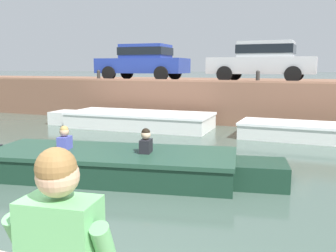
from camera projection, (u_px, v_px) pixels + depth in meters
ground_plane at (198, 165)px, 8.39m from camera, size 400.00×400.00×0.00m
far_quay_wall at (260, 99)px, 16.41m from camera, size 60.00×6.00×1.63m
far_wall_coping at (249, 81)px, 13.64m from camera, size 60.00×0.24×0.08m
boat_moored_west_white at (133, 120)px, 13.70m from camera, size 6.31×2.26×0.57m
boat_moored_central_white at (323, 133)px, 11.16m from camera, size 5.35×1.61×0.51m
motorboat_passing at (122, 164)px, 7.44m from camera, size 6.02×2.71×1.01m
car_leftmost_blue at (144, 61)px, 16.52m from camera, size 3.99×2.12×1.54m
car_left_inner_silver at (263, 60)px, 14.59m from camera, size 4.06×1.92×1.54m
mooring_bollard_west at (99, 75)px, 16.15m from camera, size 0.15×0.15×0.45m
mooring_bollard_mid at (258, 76)px, 13.61m from camera, size 0.15×0.15×0.45m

